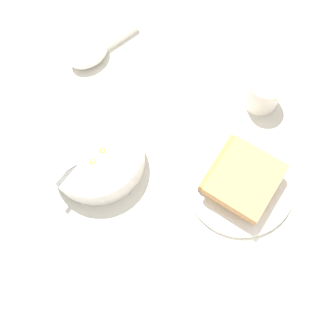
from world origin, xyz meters
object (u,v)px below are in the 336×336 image
object	(u,v)px
toast_plate	(239,183)
congee_bowl	(250,321)
egg_bowl	(96,155)
drinking_cup	(264,91)
toast_sandwich	(243,178)
soup_spoon	(92,51)

from	to	relation	value
toast_plate	congee_bowl	world-z (taller)	congee_bowl
toast_plate	congee_bowl	distance (m)	0.21
toast_plate	congee_bowl	bearing A→B (deg)	82.00
egg_bowl	congee_bowl	size ratio (longest dim) A/B	1.01
drinking_cup	egg_bowl	bearing A→B (deg)	14.88
egg_bowl	toast_plate	world-z (taller)	egg_bowl
congee_bowl	toast_sandwich	bearing A→B (deg)	-98.45
egg_bowl	soup_spoon	xyz separation A→B (m)	(-0.01, -0.21, -0.01)
egg_bowl	drinking_cup	world-z (taller)	egg_bowl
congee_bowl	egg_bowl	bearing A→B (deg)	-54.68
toast_plate	soup_spoon	size ratio (longest dim) A/B	1.23
egg_bowl	congee_bowl	xyz separation A→B (m)	(-0.19, 0.27, 0.00)
congee_bowl	drinking_cup	size ratio (longest dim) A/B	2.52
toast_plate	toast_sandwich	distance (m)	0.03
egg_bowl	congee_bowl	distance (m)	0.34
soup_spoon	drinking_cup	distance (m)	0.31
egg_bowl	toast_plate	xyz separation A→B (m)	(-0.22, 0.07, -0.02)
egg_bowl	toast_plate	distance (m)	0.23
toast_sandwich	drinking_cup	distance (m)	0.16
soup_spoon	drinking_cup	xyz separation A→B (m)	(-0.28, 0.13, 0.02)
soup_spoon	toast_sandwich	bearing A→B (deg)	128.35
egg_bowl	drinking_cup	xyz separation A→B (m)	(-0.29, -0.08, 0.00)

